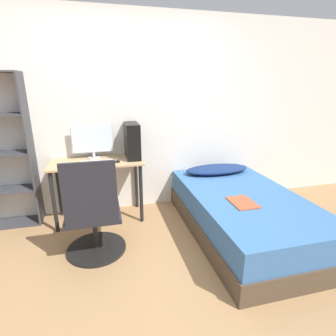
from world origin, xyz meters
TOP-DOWN VIEW (x-y plane):
  - ground_plane at (0.00, 0.00)m, footprint 14.00×14.00m
  - wall_back at (0.00, 1.56)m, footprint 8.00×0.05m
  - desk at (-0.41, 1.28)m, footprint 1.09×0.52m
  - office_chair at (-0.47, 0.51)m, footprint 0.60×0.60m
  - bed at (1.17, 0.53)m, footprint 1.16×2.01m
  - pillow at (1.17, 1.28)m, footprint 0.88×0.36m
  - magazine at (1.03, 0.33)m, footprint 0.24×0.32m
  - monitor at (-0.44, 1.44)m, footprint 0.50×0.17m
  - keyboard at (-0.41, 1.17)m, footprint 0.38×0.14m
  - pc_tower at (0.03, 1.33)m, footprint 0.16×0.38m
  - mouse at (-0.17, 1.17)m, footprint 0.06×0.09m

SIDE VIEW (x-z plane):
  - ground_plane at x=0.00m, z-range 0.00..0.00m
  - bed at x=1.17m, z-range 0.00..0.47m
  - office_chair at x=-0.47m, z-range -0.14..0.89m
  - magazine at x=1.03m, z-range 0.48..0.49m
  - pillow at x=1.17m, z-range 0.48..0.59m
  - desk at x=-0.41m, z-range 0.25..1.01m
  - keyboard at x=-0.41m, z-range 0.76..0.78m
  - mouse at x=-0.17m, z-range 0.76..0.78m
  - pc_tower at x=0.03m, z-range 0.76..1.19m
  - monitor at x=-0.44m, z-range 0.78..1.19m
  - wall_back at x=0.00m, z-range 0.00..2.50m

